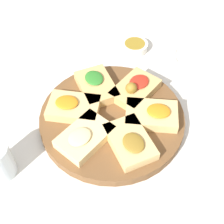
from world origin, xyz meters
The scene contains 10 objects.
ground_plane centered at (0.00, 0.00, 0.00)m, with size 3.00×3.00×0.00m, color silver.
serving_board centered at (0.00, 0.00, 0.01)m, with size 0.36×0.36×0.03m, color brown.
focaccia_slice_0 centered at (0.08, 0.04, 0.04)m, with size 0.15×0.13×0.05m.
focaccia_slice_1 centered at (0.00, 0.10, 0.04)m, with size 0.09×0.13×0.03m.
focaccia_slice_2 centered at (-0.08, 0.05, 0.04)m, with size 0.15×0.14×0.03m.
focaccia_slice_3 centered at (-0.09, -0.04, 0.04)m, with size 0.15×0.13×0.03m.
focaccia_slice_4 centered at (0.00, -0.10, 0.04)m, with size 0.08×0.12×0.03m.
focaccia_slice_5 centered at (0.08, -0.05, 0.04)m, with size 0.15×0.13×0.03m.
plate_right centered at (0.34, 0.09, 0.01)m, with size 0.18×0.18×0.02m.
dipping_bowl centered at (0.18, 0.23, 0.01)m, with size 0.08×0.08×0.02m.
Camera 1 is at (-0.20, -0.43, 0.62)m, focal length 50.00 mm.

